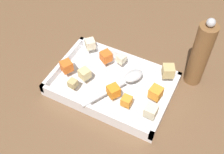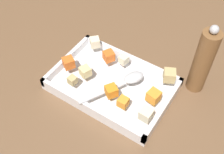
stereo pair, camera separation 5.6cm
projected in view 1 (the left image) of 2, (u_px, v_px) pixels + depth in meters
ground_plane at (117, 88)px, 0.86m from camera, size 4.00×4.00×0.00m
baking_dish at (112, 85)px, 0.85m from camera, size 0.35×0.24×0.04m
carrot_chunk_far_left at (67, 66)px, 0.84m from camera, size 0.04×0.04×0.03m
carrot_chunk_mid_right at (156, 92)px, 0.78m from camera, size 0.04×0.04×0.03m
carrot_chunk_back_center at (127, 101)px, 0.76m from camera, size 0.03×0.03×0.03m
carrot_chunk_far_right at (106, 56)px, 0.87m from camera, size 0.04×0.04×0.03m
carrot_chunk_near_left at (113, 91)px, 0.78m from camera, size 0.04×0.04×0.03m
potato_chunk_under_handle at (85, 74)px, 0.82m from camera, size 0.04×0.04×0.03m
potato_chunk_front_center at (151, 111)px, 0.74m from camera, size 0.03×0.03×0.03m
potato_chunk_near_spoon at (90, 44)px, 0.90m from camera, size 0.04×0.04×0.03m
potato_chunk_corner_nw at (168, 71)px, 0.83m from camera, size 0.05×0.05×0.03m
potato_chunk_heap_side at (73, 83)px, 0.81m from camera, size 0.02×0.02×0.02m
potato_chunk_corner_sw at (121, 59)px, 0.87m from camera, size 0.03×0.03×0.02m
serving_spoon at (130, 78)px, 0.82m from camera, size 0.12×0.19×0.02m
pepper_mill at (200, 55)px, 0.80m from camera, size 0.05×0.05×0.24m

